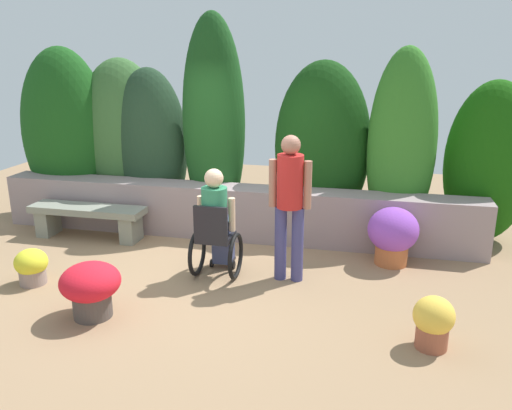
% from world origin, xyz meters
% --- Properties ---
extents(ground_plane, '(12.50, 12.50, 0.00)m').
position_xyz_m(ground_plane, '(0.00, 0.00, 0.00)').
color(ground_plane, '#997857').
extents(stone_retaining_wall, '(6.99, 0.47, 0.75)m').
position_xyz_m(stone_retaining_wall, '(0.00, 1.42, 0.38)').
color(stone_retaining_wall, gray).
rests_on(stone_retaining_wall, ground).
extents(hedge_backdrop, '(7.72, 1.24, 3.15)m').
position_xyz_m(hedge_backdrop, '(-0.37, 2.02, 1.29)').
color(hedge_backdrop, '#1A5018').
rests_on(hedge_backdrop, ground).
extents(stone_bench, '(1.68, 0.42, 0.47)m').
position_xyz_m(stone_bench, '(-2.00, 0.90, 0.32)').
color(stone_bench, gray).
rests_on(stone_bench, ground).
extents(person_in_wheelchair, '(0.53, 0.66, 1.33)m').
position_xyz_m(person_in_wheelchair, '(0.20, 0.08, 0.62)').
color(person_in_wheelchair, black).
rests_on(person_in_wheelchair, ground).
extents(person_standing_companion, '(0.49, 0.30, 1.72)m').
position_xyz_m(person_standing_companion, '(1.05, 0.15, 1.00)').
color(person_standing_companion, '#414077').
rests_on(person_standing_companion, ground).
extents(flower_pot_purple_near, '(0.63, 0.63, 0.74)m').
position_xyz_m(flower_pot_purple_near, '(2.25, 0.91, 0.40)').
color(flower_pot_purple_near, '#BA6135').
rests_on(flower_pot_purple_near, ground).
extents(flower_pot_terracotta_by_wall, '(0.61, 0.61, 0.58)m').
position_xyz_m(flower_pot_terracotta_by_wall, '(-0.74, -1.19, 0.33)').
color(flower_pot_terracotta_by_wall, '#4D443F').
rests_on(flower_pot_terracotta_by_wall, ground).
extents(flower_pot_red_accent, '(0.37, 0.37, 0.50)m').
position_xyz_m(flower_pot_red_accent, '(2.58, -1.01, 0.27)').
color(flower_pot_red_accent, '#A1543C').
rests_on(flower_pot_red_accent, ground).
extents(flower_pot_small_foreground, '(0.37, 0.37, 0.43)m').
position_xyz_m(flower_pot_small_foreground, '(-1.83, -0.64, 0.22)').
color(flower_pot_small_foreground, gray).
rests_on(flower_pot_small_foreground, ground).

